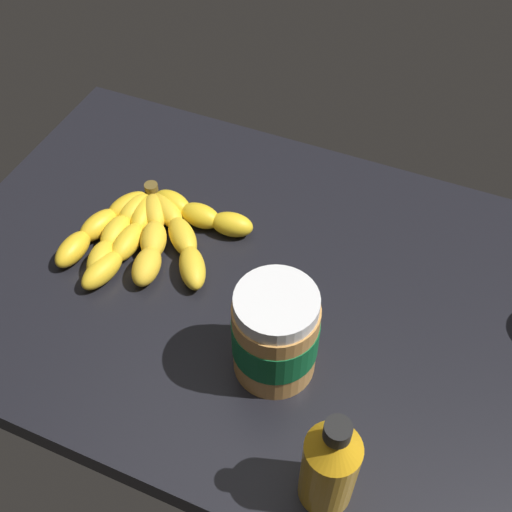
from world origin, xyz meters
The scene contains 4 objects.
ground_plane centered at (0.00, 0.00, -1.97)cm, with size 96.22×59.11×3.93cm, color black.
banana_bunch centered at (21.30, -1.05, 1.70)cm, with size 23.24×20.86×3.59cm.
peanut_butter_jar centered at (-2.58, 10.63, 6.49)cm, with size 10.04×10.04×13.31cm.
honey_bottle centered at (-13.27, 22.82, 6.99)cm, with size 5.65×5.65×15.39cm.
Camera 1 is at (-16.19, 48.04, 67.47)cm, focal length 44.62 mm.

